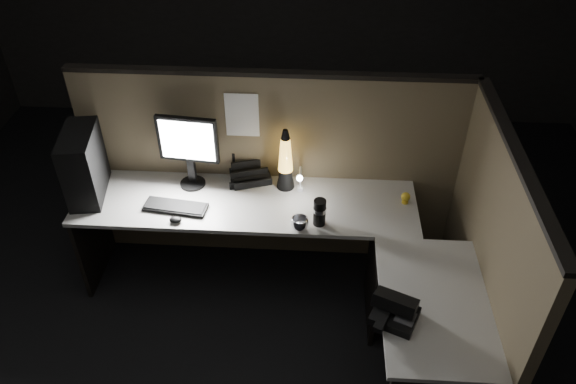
# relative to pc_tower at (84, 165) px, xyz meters

# --- Properties ---
(floor) EXTENTS (6.00, 6.00, 0.00)m
(floor) POSITION_rel_pc_tower_xyz_m (1.22, -0.63, -0.97)
(floor) COLOR black
(floor) RESTS_ON ground
(room_shell) EXTENTS (6.00, 6.00, 6.00)m
(room_shell) POSITION_rel_pc_tower_xyz_m (1.22, -0.63, 0.65)
(room_shell) COLOR silver
(room_shell) RESTS_ON ground
(partition_back) EXTENTS (2.66, 0.06, 1.50)m
(partition_back) POSITION_rel_pc_tower_xyz_m (1.22, 0.30, -0.22)
(partition_back) COLOR brown
(partition_back) RESTS_ON ground
(partition_right) EXTENTS (0.06, 1.66, 1.50)m
(partition_right) POSITION_rel_pc_tower_xyz_m (2.55, -0.53, -0.22)
(partition_right) COLOR brown
(partition_right) RESTS_ON ground
(desk) EXTENTS (2.60, 1.60, 0.73)m
(desk) POSITION_rel_pc_tower_xyz_m (1.40, -0.38, -0.39)
(desk) COLOR #BCB9B1
(desk) RESTS_ON ground
(pc_tower) EXTENTS (0.27, 0.48, 0.47)m
(pc_tower) POSITION_rel_pc_tower_xyz_m (0.00, 0.00, 0.00)
(pc_tower) COLOR black
(pc_tower) RESTS_ON desk
(monitor) EXTENTS (0.41, 0.18, 0.53)m
(monitor) POSITION_rel_pc_tower_xyz_m (0.68, 0.15, 0.08)
(monitor) COLOR black
(monitor) RESTS_ON desk
(keyboard) EXTENTS (0.43, 0.19, 0.02)m
(keyboard) POSITION_rel_pc_tower_xyz_m (0.62, -0.13, -0.23)
(keyboard) COLOR black
(keyboard) RESTS_ON desk
(mouse) EXTENTS (0.09, 0.06, 0.03)m
(mouse) POSITION_rel_pc_tower_xyz_m (0.65, -0.26, -0.22)
(mouse) COLOR black
(mouse) RESTS_ON desk
(clip_lamp) EXTENTS (0.04, 0.17, 0.21)m
(clip_lamp) POSITION_rel_pc_tower_xyz_m (1.43, 0.06, -0.11)
(clip_lamp) COLOR white
(clip_lamp) RESTS_ON desk
(organizer) EXTENTS (0.33, 0.31, 0.20)m
(organizer) POSITION_rel_pc_tower_xyz_m (1.07, 0.24, -0.19)
(organizer) COLOR black
(organizer) RESTS_ON desk
(lava_lamp) EXTENTS (0.12, 0.12, 0.46)m
(lava_lamp) POSITION_rel_pc_tower_xyz_m (1.33, 0.15, -0.04)
(lava_lamp) COLOR black
(lava_lamp) RESTS_ON desk
(travel_mug) EXTENTS (0.08, 0.08, 0.19)m
(travel_mug) POSITION_rel_pc_tower_xyz_m (1.57, -0.22, -0.14)
(travel_mug) COLOR black
(travel_mug) RESTS_ON desk
(steel_mug) EXTENTS (0.12, 0.12, 0.09)m
(steel_mug) POSITION_rel_pc_tower_xyz_m (1.45, -0.28, -0.19)
(steel_mug) COLOR silver
(steel_mug) RESTS_ON desk
(figurine) EXTENTS (0.06, 0.06, 0.06)m
(figurine) POSITION_rel_pc_tower_xyz_m (2.14, 0.02, -0.18)
(figurine) COLOR gold
(figurine) RESTS_ON desk
(pinned_paper) EXTENTS (0.22, 0.00, 0.32)m
(pinned_paper) POSITION_rel_pc_tower_xyz_m (1.03, 0.26, 0.26)
(pinned_paper) COLOR white
(pinned_paper) RESTS_ON partition_back
(desk_phone) EXTENTS (0.29, 0.29, 0.14)m
(desk_phone) POSITION_rel_pc_tower_xyz_m (1.98, -0.96, -0.18)
(desk_phone) COLOR black
(desk_phone) RESTS_ON desk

